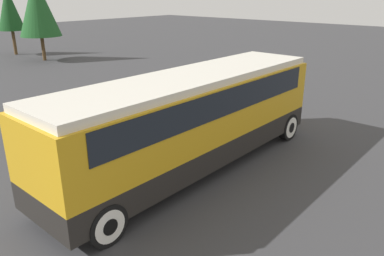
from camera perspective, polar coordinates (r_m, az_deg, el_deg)
name	(u,v)px	position (r m, az deg, el deg)	size (l,w,h in m)	color
ground_plane	(192,168)	(12.40, 0.00, -6.13)	(120.00, 120.00, 0.00)	#38383A
tour_bus	(194,113)	(11.76, 0.31, 2.30)	(10.48, 2.59, 3.13)	black
parked_car_near	(151,90)	(19.46, -6.32, 5.72)	(4.04, 1.93, 1.36)	silver
parked_car_mid	(90,110)	(16.57, -15.32, 2.73)	(4.77, 1.97, 1.45)	#2D5638
tree_left	(38,6)	(33.97, -22.47, 16.78)	(3.29, 3.29, 6.71)	brown
tree_center	(9,8)	(38.33, -26.13, 16.07)	(2.25, 2.25, 6.02)	brown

